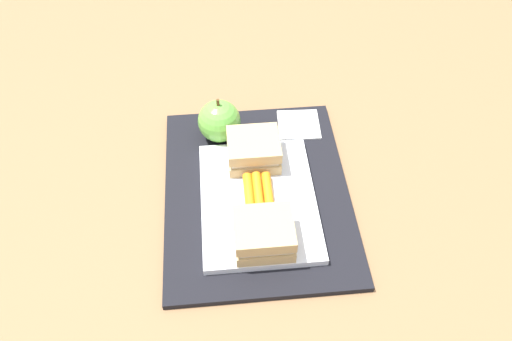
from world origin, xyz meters
TOP-DOWN VIEW (x-y plane):
  - ground_plane at (0.00, 0.00)m, footprint 2.40×2.40m
  - lunchbag_mat at (0.00, 0.00)m, footprint 0.36×0.28m
  - food_tray at (-0.03, 0.00)m, footprint 0.23×0.17m
  - sandwich_half_left at (-0.10, 0.00)m, footprint 0.07×0.08m
  - sandwich_half_right at (0.05, 0.00)m, footprint 0.07×0.08m
  - carrot_sticks_bundle at (-0.02, -0.00)m, footprint 0.08×0.04m
  - apple at (0.12, 0.05)m, footprint 0.07×0.07m
  - paper_napkin at (0.14, -0.08)m, footprint 0.07×0.07m

SIDE VIEW (x-z plane):
  - ground_plane at x=0.00m, z-range 0.00..0.00m
  - lunchbag_mat at x=0.00m, z-range 0.00..0.01m
  - paper_napkin at x=0.14m, z-range 0.01..0.01m
  - food_tray at x=-0.03m, z-range 0.01..0.02m
  - carrot_sticks_bundle at x=-0.02m, z-range 0.02..0.04m
  - sandwich_half_left at x=-0.10m, z-range 0.02..0.07m
  - sandwich_half_right at x=0.05m, z-range 0.02..0.07m
  - apple at x=0.12m, z-range 0.00..0.09m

